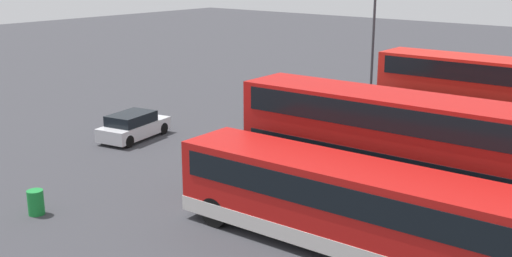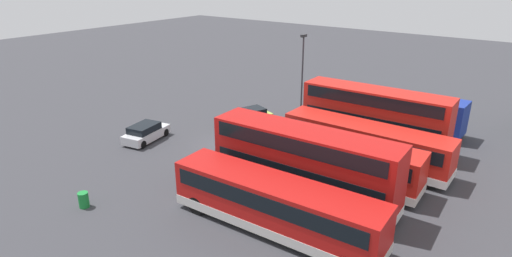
% 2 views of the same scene
% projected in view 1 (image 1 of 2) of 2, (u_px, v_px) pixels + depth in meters
% --- Properties ---
extents(ground_plane, '(140.00, 140.00, 0.00)m').
position_uv_depth(ground_plane, '(255.00, 146.00, 31.80)').
color(ground_plane, '#38383D').
extents(bus_double_decker_near_end, '(2.90, 11.54, 4.55)m').
position_uv_depth(bus_double_decker_near_end, '(491.00, 101.00, 30.85)').
color(bus_double_decker_near_end, red).
rests_on(bus_double_decker_near_end, ground).
extents(bus_single_deck_second, '(2.62, 12.07, 2.95)m').
position_uv_depth(bus_single_deck_second, '(480.00, 136.00, 27.67)').
color(bus_single_deck_second, red).
rests_on(bus_single_deck_second, ground).
extents(bus_single_deck_third, '(3.03, 10.72, 2.95)m').
position_uv_depth(bus_single_deck_third, '(443.00, 153.00, 25.25)').
color(bus_single_deck_third, red).
rests_on(bus_single_deck_third, ground).
extents(bus_double_decker_fourth, '(3.07, 11.70, 4.55)m').
position_uv_depth(bus_double_decker_fourth, '(387.00, 150.00, 22.82)').
color(bus_double_decker_fourth, '#B71411').
rests_on(bus_double_decker_fourth, ground).
extents(bus_single_deck_fifth, '(3.13, 12.13, 2.95)m').
position_uv_depth(bus_single_deck_fifth, '(344.00, 203.00, 19.95)').
color(bus_single_deck_fifth, '#B71411').
rests_on(bus_single_deck_fifth, ground).
extents(car_hatchback_silver, '(4.51, 3.12, 1.43)m').
position_uv_depth(car_hatchback_silver, '(291.00, 111.00, 36.24)').
color(car_hatchback_silver, '#A5D14C').
rests_on(car_hatchback_silver, ground).
extents(car_small_green, '(4.36, 2.54, 1.43)m').
position_uv_depth(car_small_green, '(133.00, 126.00, 32.89)').
color(car_small_green, silver).
rests_on(car_small_green, ground).
extents(lamp_post_tall, '(0.70, 0.30, 7.64)m').
position_uv_depth(lamp_post_tall, '(373.00, 41.00, 37.79)').
color(lamp_post_tall, '#38383D').
rests_on(lamp_post_tall, ground).
extents(waste_bin_yellow, '(0.60, 0.60, 0.95)m').
position_uv_depth(waste_bin_yellow, '(36.00, 202.00, 23.08)').
color(waste_bin_yellow, '#197F33').
rests_on(waste_bin_yellow, ground).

